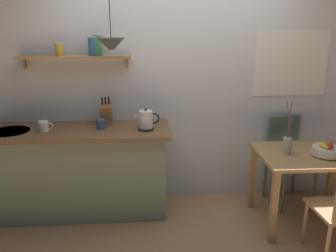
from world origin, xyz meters
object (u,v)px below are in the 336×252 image
(twig_vase, at_px, (287,145))
(pendant_lamp, at_px, (111,45))
(dining_chair_far, at_px, (287,156))
(coffee_mug_spare, at_px, (101,124))
(knife_block, at_px, (106,113))
(coffee_mug_by_sink, at_px, (44,126))
(electric_kettle, at_px, (146,120))
(fruit_bowl, at_px, (326,150))
(dining_table, at_px, (308,165))

(twig_vase, distance_m, pendant_lamp, 1.89)
(dining_chair_far, bearing_deg, pendant_lamp, -175.48)
(twig_vase, height_order, coffee_mug_spare, twig_vase)
(twig_vase, xyz_separation_m, knife_block, (-1.73, 0.49, 0.21))
(dining_chair_far, height_order, coffee_mug_by_sink, coffee_mug_by_sink)
(electric_kettle, distance_m, knife_block, 0.46)
(dining_chair_far, relative_size, fruit_bowl, 3.69)
(coffee_mug_spare, bearing_deg, knife_block, 78.56)
(knife_block, relative_size, coffee_mug_by_sink, 2.12)
(fruit_bowl, height_order, electric_kettle, electric_kettle)
(dining_table, relative_size, pendant_lamp, 1.70)
(twig_vase, bearing_deg, dining_table, -1.90)
(dining_table, height_order, knife_block, knife_block)
(twig_vase, bearing_deg, dining_chair_far, 64.32)
(fruit_bowl, xyz_separation_m, twig_vase, (-0.34, 0.08, 0.03))
(coffee_mug_by_sink, bearing_deg, dining_chair_far, 4.07)
(dining_table, distance_m, dining_chair_far, 0.46)
(fruit_bowl, relative_size, pendant_lamp, 0.45)
(coffee_mug_spare, distance_m, pendant_lamp, 0.77)
(dining_chair_far, distance_m, pendant_lamp, 2.21)
(coffee_mug_by_sink, bearing_deg, electric_kettle, -0.15)
(fruit_bowl, height_order, coffee_mug_by_sink, coffee_mug_by_sink)
(dining_chair_far, xyz_separation_m, fruit_bowl, (0.13, -0.53, 0.26))
(dining_table, distance_m, coffee_mug_by_sink, 2.57)
(dining_table, xyz_separation_m, pendant_lamp, (-1.86, 0.31, 1.11))
(fruit_bowl, height_order, coffee_mug_spare, coffee_mug_spare)
(dining_table, xyz_separation_m, knife_block, (-1.96, 0.50, 0.42))
(dining_chair_far, height_order, fruit_bowl, dining_chair_far)
(twig_vase, bearing_deg, fruit_bowl, -13.20)
(coffee_mug_by_sink, xyz_separation_m, pendant_lamp, (0.67, 0.03, 0.76))
(coffee_mug_spare, bearing_deg, coffee_mug_by_sink, -175.71)
(dining_table, distance_m, twig_vase, 0.31)
(electric_kettle, relative_size, pendant_lamp, 0.42)
(dining_chair_far, relative_size, coffee_mug_spare, 7.87)
(twig_vase, bearing_deg, coffee_mug_spare, 170.04)
(dining_table, xyz_separation_m, coffee_mug_spare, (-1.99, 0.32, 0.36))
(coffee_mug_spare, relative_size, pendant_lamp, 0.21)
(coffee_mug_by_sink, xyz_separation_m, coffee_mug_spare, (0.54, 0.04, -0.00))
(dining_chair_far, distance_m, electric_kettle, 1.62)
(electric_kettle, relative_size, knife_block, 0.82)
(fruit_bowl, xyz_separation_m, knife_block, (-2.07, 0.57, 0.24))
(dining_chair_far, height_order, pendant_lamp, pendant_lamp)
(twig_vase, relative_size, coffee_mug_by_sink, 3.76)
(dining_chair_far, xyz_separation_m, knife_block, (-1.94, 0.04, 0.50))
(coffee_mug_by_sink, bearing_deg, fruit_bowl, -7.53)
(fruit_bowl, height_order, pendant_lamp, pendant_lamp)
(dining_table, bearing_deg, knife_block, 165.70)
(knife_block, height_order, pendant_lamp, pendant_lamp)
(coffee_mug_spare, bearing_deg, fruit_bowl, -10.49)
(coffee_mug_by_sink, bearing_deg, twig_vase, -6.67)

